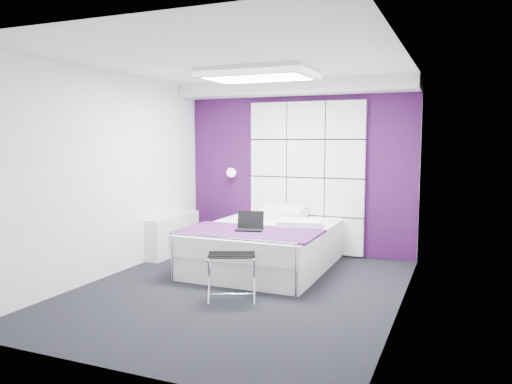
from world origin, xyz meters
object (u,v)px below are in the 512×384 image
nightstand (245,218)px  luggage_rack (232,277)px  radiator (173,235)px  wall_lamp (232,172)px  bed (265,245)px  laptop (251,225)px

nightstand → luggage_rack: nightstand is taller
nightstand → radiator: bearing=-140.4°
wall_lamp → luggage_rack: size_ratio=0.30×
wall_lamp → bed: bearing=-45.8°
bed → luggage_rack: bed is taller
bed → nightstand: bed is taller
radiator → bed: bed is taller
bed → luggage_rack: 1.41m
bed → laptop: laptop is taller
laptop → bed: bearing=75.6°
radiator → luggage_rack: size_ratio=2.36×
wall_lamp → nightstand: (0.23, -0.04, -0.72)m
wall_lamp → laptop: 1.81m
radiator → nightstand: bearing=39.6°
wall_lamp → nightstand: 0.76m
nightstand → luggage_rack: 2.51m
luggage_rack → laptop: (-0.17, 0.94, 0.40)m
radiator → luggage_rack: 2.39m
nightstand → luggage_rack: (0.89, -2.34, -0.25)m
luggage_rack → radiator: bearing=113.4°
bed → laptop: 0.57m
radiator → laptop: laptop is taller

